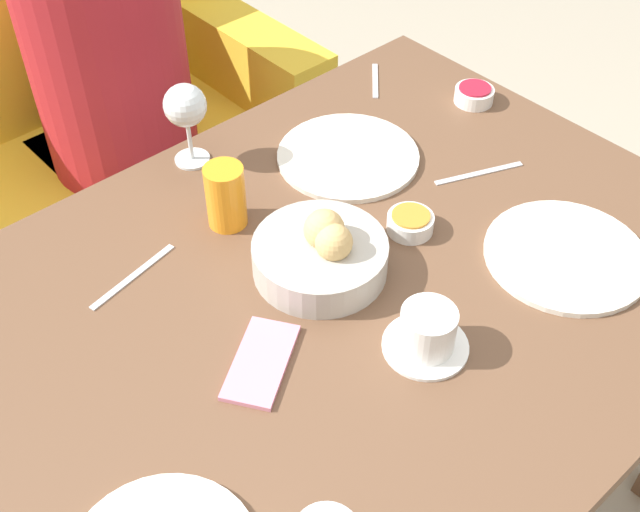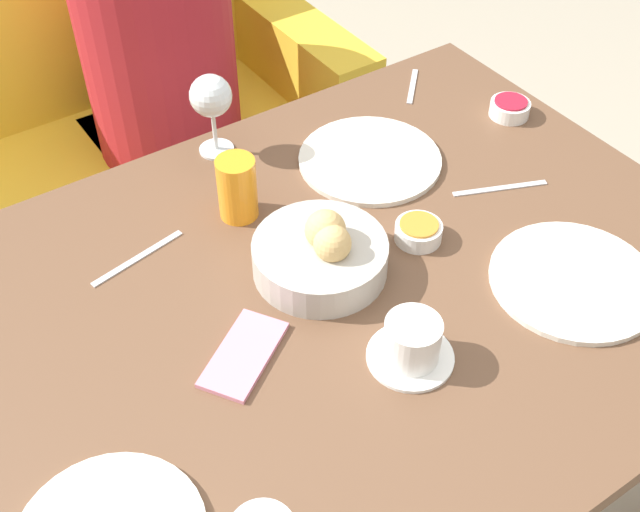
# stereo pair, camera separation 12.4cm
# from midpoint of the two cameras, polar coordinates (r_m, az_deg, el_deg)

# --- Properties ---
(dining_table) EXTENTS (1.34, 0.95, 0.75)m
(dining_table) POSITION_cam_midpoint_polar(r_m,az_deg,el_deg) (1.29, -2.57, -6.09)
(dining_table) COLOR brown
(dining_table) RESTS_ON ground_plane
(seated_person) EXTENTS (0.35, 0.46, 1.15)m
(seated_person) POSITION_cam_midpoint_polar(r_m,az_deg,el_deg) (2.04, -15.43, 7.88)
(seated_person) COLOR #23232D
(seated_person) RESTS_ON ground_plane
(bread_basket) EXTENTS (0.21, 0.21, 0.11)m
(bread_basket) POSITION_cam_midpoint_polar(r_m,az_deg,el_deg) (1.23, -2.78, 0.02)
(bread_basket) COLOR #B2ADA3
(bread_basket) RESTS_ON dining_table
(plate_near_right) EXTENTS (0.26, 0.26, 0.01)m
(plate_near_right) POSITION_cam_midpoint_polar(r_m,az_deg,el_deg) (1.31, 14.55, -0.08)
(plate_near_right) COLOR silver
(plate_near_right) RESTS_ON dining_table
(plate_far_center) EXTENTS (0.26, 0.26, 0.01)m
(plate_far_center) POSITION_cam_midpoint_polar(r_m,az_deg,el_deg) (1.47, -0.41, 7.01)
(plate_far_center) COLOR silver
(plate_far_center) RESTS_ON dining_table
(juice_glass) EXTENTS (0.07, 0.07, 0.11)m
(juice_glass) POSITION_cam_midpoint_polar(r_m,az_deg,el_deg) (1.32, -9.41, 4.11)
(juice_glass) COLOR orange
(juice_glass) RESTS_ON dining_table
(wine_glass) EXTENTS (0.08, 0.08, 0.16)m
(wine_glass) POSITION_cam_midpoint_polar(r_m,az_deg,el_deg) (1.43, -12.05, 10.14)
(wine_glass) COLOR silver
(wine_glass) RESTS_ON dining_table
(coffee_cup) EXTENTS (0.12, 0.12, 0.07)m
(coffee_cup) POSITION_cam_midpoint_polar(r_m,az_deg,el_deg) (1.13, 4.54, -5.60)
(coffee_cup) COLOR white
(coffee_cup) RESTS_ON dining_table
(jam_bowl_berry) EXTENTS (0.08, 0.08, 0.03)m
(jam_bowl_berry) POSITION_cam_midpoint_polar(r_m,az_deg,el_deg) (1.63, 8.75, 11.19)
(jam_bowl_berry) COLOR white
(jam_bowl_berry) RESTS_ON dining_table
(jam_bowl_honey) EXTENTS (0.08, 0.08, 0.03)m
(jam_bowl_honey) POSITION_cam_midpoint_polar(r_m,az_deg,el_deg) (1.31, 3.78, 2.26)
(jam_bowl_honey) COLOR white
(jam_bowl_honey) RESTS_ON dining_table
(fork_silver) EXTENTS (0.16, 0.08, 0.00)m
(fork_silver) POSITION_cam_midpoint_polar(r_m,az_deg,el_deg) (1.45, 8.87, 5.72)
(fork_silver) COLOR #B7B7BC
(fork_silver) RESTS_ON dining_table
(knife_silver) EXTENTS (0.17, 0.04, 0.00)m
(knife_silver) POSITION_cam_midpoint_polar(r_m,az_deg,el_deg) (1.29, -15.83, -1.53)
(knife_silver) COLOR #B7B7BC
(knife_silver) RESTS_ON dining_table
(spoon_coffee) EXTENTS (0.10, 0.10, 0.00)m
(spoon_coffee) POSITION_cam_midpoint_polar(r_m,az_deg,el_deg) (1.69, 1.81, 12.28)
(spoon_coffee) COLOR #B7B7BC
(spoon_coffee) RESTS_ON dining_table
(cell_phone) EXTENTS (0.17, 0.14, 0.01)m
(cell_phone) POSITION_cam_midpoint_polar(r_m,az_deg,el_deg) (1.14, -7.35, -7.64)
(cell_phone) COLOR pink
(cell_phone) RESTS_ON dining_table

